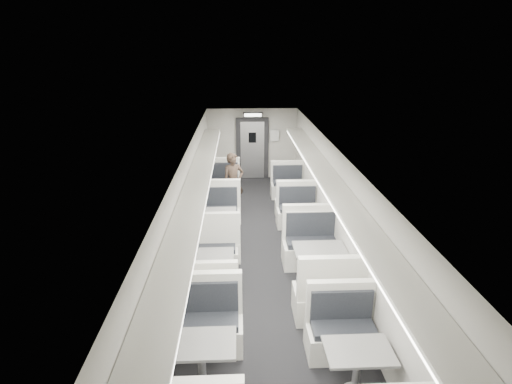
{
  "coord_description": "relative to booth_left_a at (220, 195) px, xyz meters",
  "views": [
    {
      "loc": [
        -0.48,
        -7.32,
        4.33
      ],
      "look_at": [
        -0.08,
        1.38,
        1.14
      ],
      "focal_mm": 28.0,
      "sensor_mm": 36.0,
      "label": 1
    }
  ],
  "objects": [
    {
      "name": "booth_right_a",
      "position": [
        2.0,
        0.12,
        -0.04
      ],
      "size": [
        1.0,
        2.03,
        1.09
      ],
      "color": "silver",
      "rests_on": "room"
    },
    {
      "name": "wall_notice",
      "position": [
        1.75,
        2.73,
        1.1
      ],
      "size": [
        0.32,
        0.02,
        0.4
      ],
      "primitive_type": "cube",
      "color": "silver",
      "rests_on": "room"
    },
    {
      "name": "exit_sign",
      "position": [
        1.0,
        2.25,
        1.88
      ],
      "size": [
        0.62,
        0.12,
        0.16
      ],
      "color": "black",
      "rests_on": "room"
    },
    {
      "name": "booth_right_c",
      "position": [
        2.0,
        -4.03,
        0.02
      ],
      "size": [
        1.17,
        2.36,
        1.26
      ],
      "color": "silver",
      "rests_on": "room"
    },
    {
      "name": "window_d",
      "position": [
        -0.49,
        -6.39,
        0.95
      ],
      "size": [
        0.02,
        1.18,
        0.84
      ],
      "primitive_type": "cube",
      "color": "black",
      "rests_on": "room"
    },
    {
      "name": "passenger",
      "position": [
        0.37,
        -0.17,
        0.42
      ],
      "size": [
        0.7,
        0.59,
        1.65
      ],
      "primitive_type": "imported",
      "rotation": [
        0.0,
        0.0,
        0.37
      ],
      "color": "black",
      "rests_on": "room"
    },
    {
      "name": "booth_left_b",
      "position": [
        0.0,
        -2.04,
        -0.02
      ],
      "size": [
        1.07,
        2.17,
        1.16
      ],
      "color": "silver",
      "rests_on": "room"
    },
    {
      "name": "booth_right_b",
      "position": [
        2.0,
        -1.99,
        -0.02
      ],
      "size": [
        1.05,
        2.12,
        1.14
      ],
      "color": "silver",
      "rests_on": "room"
    },
    {
      "name": "vestibule_door",
      "position": [
        1.0,
        2.74,
        0.64
      ],
      "size": [
        1.1,
        0.13,
        2.1
      ],
      "color": "black",
      "rests_on": "room"
    },
    {
      "name": "room",
      "position": [
        1.0,
        -3.19,
        0.8
      ],
      "size": [
        3.24,
        12.24,
        2.64
      ],
      "color": "black",
      "rests_on": "ground"
    },
    {
      "name": "luggage_rack_right",
      "position": [
        2.24,
        -3.49,
        1.51
      ],
      "size": [
        0.46,
        10.4,
        0.09
      ],
      "color": "silver",
      "rests_on": "room"
    },
    {
      "name": "window_b",
      "position": [
        -0.49,
        -1.99,
        0.95
      ],
      "size": [
        0.02,
        1.18,
        0.84
      ],
      "primitive_type": "cube",
      "color": "black",
      "rests_on": "room"
    },
    {
      "name": "booth_left_c",
      "position": [
        0.0,
        -3.9,
        -0.05
      ],
      "size": [
        0.97,
        1.96,
        1.05
      ],
      "color": "silver",
      "rests_on": "room"
    },
    {
      "name": "booth_right_d",
      "position": [
        2.0,
        -6.54,
        -0.03
      ],
      "size": [
        1.03,
        2.09,
        1.12
      ],
      "color": "silver",
      "rests_on": "room"
    },
    {
      "name": "luggage_rack_left",
      "position": [
        -0.24,
        -3.49,
        1.51
      ],
      "size": [
        0.46,
        10.4,
        0.09
      ],
      "color": "silver",
      "rests_on": "room"
    },
    {
      "name": "booth_left_d",
      "position": [
        0.0,
        -6.37,
        -0.01
      ],
      "size": [
        1.09,
        2.21,
        1.18
      ],
      "color": "silver",
      "rests_on": "room"
    },
    {
      "name": "window_a",
      "position": [
        -0.49,
        0.21,
        0.95
      ],
      "size": [
        0.02,
        1.18,
        0.84
      ],
      "primitive_type": "cube",
      "color": "black",
      "rests_on": "room"
    },
    {
      "name": "booth_left_a",
      "position": [
        0.0,
        0.0,
        0.0
      ],
      "size": [
        1.11,
        2.26,
        1.21
      ],
      "color": "silver",
      "rests_on": "room"
    },
    {
      "name": "window_c",
      "position": [
        -0.49,
        -4.19,
        0.95
      ],
      "size": [
        0.02,
        1.18,
        0.84
      ],
      "primitive_type": "cube",
      "color": "black",
      "rests_on": "room"
    }
  ]
}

